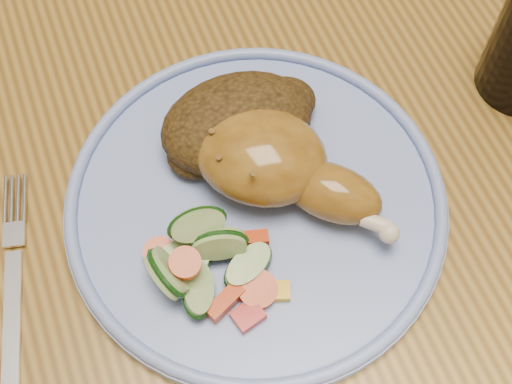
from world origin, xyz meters
TOP-DOWN VIEW (x-y plane):
  - ground at (0.00, 0.00)m, footprint 4.00×4.00m
  - dining_table at (0.00, 0.00)m, footprint 0.90×1.40m
  - plate at (-0.07, -0.07)m, footprint 0.30×0.30m
  - plate_rim at (-0.07, -0.07)m, footprint 0.29×0.29m
  - chicken_leg at (-0.05, -0.06)m, footprint 0.15×0.16m
  - rice_pilaf at (-0.07, -0.01)m, footprint 0.13×0.09m
  - vegetable_pile at (-0.13, -0.11)m, footprint 0.10×0.10m
  - fork at (-0.27, -0.07)m, footprint 0.05×0.16m

SIDE VIEW (x-z plane):
  - ground at x=0.00m, z-range 0.00..0.00m
  - dining_table at x=0.00m, z-range 0.29..1.04m
  - fork at x=-0.27m, z-range 0.75..0.76m
  - plate at x=-0.07m, z-range 0.75..0.76m
  - plate_rim at x=-0.07m, z-range 0.76..0.77m
  - vegetable_pile at x=-0.13m, z-range 0.75..0.80m
  - rice_pilaf at x=-0.07m, z-range 0.76..0.81m
  - chicken_leg at x=-0.05m, z-range 0.76..0.82m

